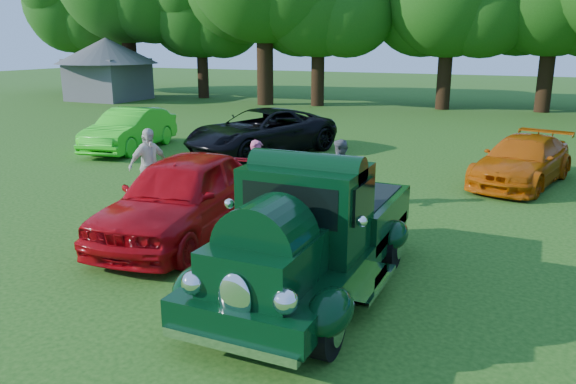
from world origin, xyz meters
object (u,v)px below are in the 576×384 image
at_px(spectator_pink, 258,174).
at_px(spectator_white, 149,166).
at_px(back_car_orange, 522,161).
at_px(back_car_black, 261,132).
at_px(hero_pickup, 312,236).
at_px(back_car_lime, 130,130).
at_px(red_convertible, 183,196).
at_px(gazebo, 107,62).
at_px(spectator_grey, 340,173).

distance_m(spectator_pink, spectator_white, 2.57).
bearing_deg(back_car_orange, spectator_pink, -123.56).
xyz_separation_m(back_car_black, back_car_orange, (8.14, -0.82, -0.12)).
xyz_separation_m(hero_pickup, back_car_orange, (2.60, 8.38, -0.23)).
bearing_deg(back_car_orange, back_car_lime, -163.52).
bearing_deg(back_car_lime, back_car_black, 5.35).
bearing_deg(red_convertible, gazebo, 127.69).
relative_size(back_car_lime, gazebo, 0.68).
bearing_deg(gazebo, back_car_black, -35.19).
height_order(back_car_orange, gazebo, gazebo).
relative_size(spectator_pink, spectator_white, 0.88).
bearing_deg(gazebo, hero_pickup, -43.19).
xyz_separation_m(red_convertible, spectator_grey, (2.04, 3.28, -0.04)).
bearing_deg(back_car_orange, spectator_grey, -119.55).
bearing_deg(gazebo, red_convertible, -45.78).
bearing_deg(back_car_lime, spectator_grey, -31.25).
distance_m(red_convertible, spectator_white, 2.62).
bearing_deg(spectator_white, red_convertible, -107.96).
xyz_separation_m(red_convertible, spectator_pink, (0.42, 2.33, -0.03)).
bearing_deg(hero_pickup, spectator_white, 151.20).
bearing_deg(gazebo, spectator_white, -46.54).
relative_size(red_convertible, back_car_black, 0.87).
relative_size(back_car_orange, spectator_white, 2.45).
xyz_separation_m(red_convertible, back_car_lime, (-6.82, 6.71, -0.08)).
relative_size(spectator_grey, gazebo, 0.24).
bearing_deg(spectator_white, hero_pickup, -98.34).
xyz_separation_m(hero_pickup, spectator_grey, (-1.13, 4.53, -0.10)).
distance_m(back_car_orange, spectator_pink, 7.20).
bearing_deg(red_convertible, back_car_lime, 128.92).
distance_m(red_convertible, spectator_grey, 3.87).
bearing_deg(back_car_lime, spectator_white, -56.94).
bearing_deg(gazebo, spectator_grey, -37.87).
relative_size(hero_pickup, back_car_black, 0.94).
xyz_separation_m(back_car_lime, spectator_grey, (8.86, -3.43, 0.05)).
height_order(hero_pickup, back_car_black, hero_pickup).
bearing_deg(spectator_grey, back_car_black, 179.32).
height_order(back_car_black, gazebo, gazebo).
height_order(back_car_lime, back_car_black, back_car_black).
height_order(back_car_black, back_car_orange, back_car_black).
relative_size(hero_pickup, back_car_orange, 1.18).
bearing_deg(red_convertible, hero_pickup, -27.96).
bearing_deg(back_car_lime, hero_pickup, -48.62).
relative_size(back_car_lime, back_car_orange, 1.01).
height_order(red_convertible, back_car_lime, red_convertible).
xyz_separation_m(back_car_orange, spectator_white, (-7.83, -5.50, 0.25)).
xyz_separation_m(spectator_grey, gazebo, (-21.52, 16.74, 1.64)).
bearing_deg(red_convertible, spectator_grey, 51.57).
bearing_deg(back_car_black, spectator_grey, -25.04).
bearing_deg(back_car_orange, back_car_black, -171.14).
xyz_separation_m(back_car_lime, back_car_black, (4.46, 1.23, 0.03)).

